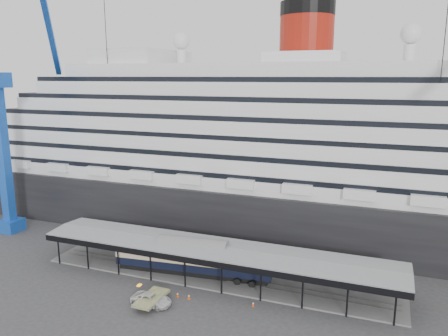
{
  "coord_description": "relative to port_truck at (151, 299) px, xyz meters",
  "views": [
    {
      "loc": [
        23.56,
        -52.71,
        30.58
      ],
      "look_at": [
        0.57,
        8.0,
        16.83
      ],
      "focal_mm": 35.0,
      "sensor_mm": 36.0,
      "label": 1
    }
  ],
  "objects": [
    {
      "name": "traffic_cone_mid",
      "position": [
        4.09,
        3.21,
        -0.4
      ],
      "size": [
        0.4,
        0.4,
        0.77
      ],
      "rotation": [
        0.0,
        0.0,
        0.01
      ],
      "color": "#E9500C",
      "rests_on": "ground"
    },
    {
      "name": "platform_canopy",
      "position": [
        4.92,
        10.41,
        1.58
      ],
      "size": [
        56.0,
        9.18,
        5.3
      ],
      "color": "slate",
      "rests_on": "ground"
    },
    {
      "name": "traffic_cone_left",
      "position": [
        2.33,
        3.2,
        -0.42
      ],
      "size": [
        0.46,
        0.46,
        0.73
      ],
      "rotation": [
        0.0,
        0.0,
        -0.29
      ],
      "color": "#D6460B",
      "rests_on": "ground"
    },
    {
      "name": "traffic_cone_right",
      "position": [
        13.08,
        4.47,
        -0.42
      ],
      "size": [
        0.4,
        0.4,
        0.72
      ],
      "rotation": [
        0.0,
        0.0,
        0.08
      ],
      "color": "#D4400B",
      "rests_on": "ground"
    },
    {
      "name": "port_truck",
      "position": [
        0.0,
        0.0,
        0.0
      ],
      "size": [
        5.69,
        2.71,
        1.57
      ],
      "primitive_type": "imported",
      "rotation": [
        0.0,
        0.0,
        1.55
      ],
      "color": "silver",
      "rests_on": "ground"
    },
    {
      "name": "crane_blue",
      "position": [
        -40.2,
        16.03,
        19.17
      ],
      "size": [
        22.63,
        19.19,
        47.6
      ],
      "color": "blue",
      "rests_on": "ground"
    },
    {
      "name": "pullman_carriage",
      "position": [
        1.44,
        10.41,
        2.16
      ],
      "size": [
        25.18,
        5.77,
        24.52
      ],
      "rotation": [
        0.0,
        0.0,
        0.1
      ],
      "color": "black",
      "rests_on": "ground"
    },
    {
      "name": "ground",
      "position": [
        4.92,
        5.41,
        -0.78
      ],
      "size": [
        200.0,
        200.0,
        0.0
      ],
      "primitive_type": "plane",
      "color": "#333335",
      "rests_on": "ground"
    },
    {
      "name": "cruise_ship",
      "position": [
        4.96,
        37.41,
        17.57
      ],
      "size": [
        130.0,
        30.0,
        43.9
      ],
      "color": "black",
      "rests_on": "ground"
    }
  ]
}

